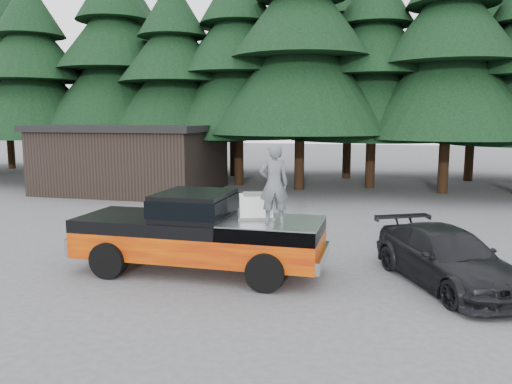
% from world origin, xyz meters
% --- Properties ---
extents(ground, '(120.00, 120.00, 0.00)m').
position_xyz_m(ground, '(0.00, 0.00, 0.00)').
color(ground, '#4A4A4D').
rests_on(ground, ground).
extents(pickup_truck, '(6.00, 2.04, 1.33)m').
position_xyz_m(pickup_truck, '(-1.05, 0.23, 0.67)').
color(pickup_truck, '#D35D01').
rests_on(pickup_truck, ground).
extents(truck_cab, '(1.66, 1.90, 0.59)m').
position_xyz_m(truck_cab, '(-1.15, 0.23, 1.62)').
color(truck_cab, black).
rests_on(truck_cab, pickup_truck).
extents(air_compressor, '(0.92, 0.83, 0.52)m').
position_xyz_m(air_compressor, '(0.28, 0.45, 1.59)').
color(air_compressor, silver).
rests_on(air_compressor, pickup_truck).
extents(man_on_bed, '(0.75, 0.62, 1.77)m').
position_xyz_m(man_on_bed, '(0.83, -0.05, 2.21)').
color(man_on_bed, '#54595B').
rests_on(man_on_bed, pickup_truck).
extents(parked_car, '(3.46, 4.59, 1.24)m').
position_xyz_m(parked_car, '(4.56, 0.66, 0.62)').
color(parked_car, black).
rests_on(parked_car, ground).
extents(utility_building, '(8.40, 6.40, 3.30)m').
position_xyz_m(utility_building, '(-9.00, 12.00, 1.67)').
color(utility_building, black).
rests_on(utility_building, ground).
extents(treeline, '(60.15, 16.05, 17.50)m').
position_xyz_m(treeline, '(0.42, 17.20, 7.72)').
color(treeline, black).
rests_on(treeline, ground).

